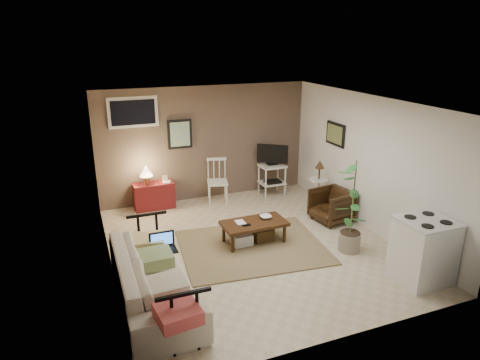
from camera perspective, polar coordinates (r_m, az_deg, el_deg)
name	(u,v)px	position (r m, az deg, el deg)	size (l,w,h in m)	color
floor	(251,246)	(7.27, 1.52, -8.80)	(5.00, 5.00, 0.00)	#C1B293
art_back	(180,134)	(8.84, -8.02, 6.09)	(0.50, 0.03, 0.60)	black
art_right	(335,134)	(8.64, 12.61, 6.00)	(0.03, 0.60, 0.45)	black
window	(133,112)	(8.59, -14.08, 8.74)	(0.96, 0.03, 0.60)	silver
rug	(252,247)	(7.23, 1.63, -8.89)	(2.33, 1.86, 0.02)	olive
coffee_table	(254,231)	(7.28, 1.83, -6.76)	(1.10, 0.58, 0.41)	#3B1D10
sofa	(153,270)	(5.82, -11.55, -11.66)	(2.32, 0.68, 0.91)	beige
sofa_pillows	(161,272)	(5.55, -10.53, -11.99)	(0.45, 2.21, 0.16)	beige
sofa_end_rails	(163,272)	(5.87, -10.20, -12.00)	(0.62, 2.32, 0.78)	black
laptop	(163,245)	(6.14, -10.25, -8.47)	(0.36, 0.26, 0.24)	black
red_console	(153,193)	(8.84, -11.48, -1.75)	(0.81, 0.36, 0.93)	maroon
spindle_chair	(217,182)	(8.99, -3.04, -0.29)	(0.51, 0.51, 0.92)	silver
tv_stand	(272,168)	(9.35, 4.33, 1.54)	(0.58, 0.44, 1.14)	silver
side_table	(319,178)	(8.79, 10.47, 0.24)	(0.37, 0.37, 1.00)	silver
armchair	(332,204)	(8.25, 12.15, -3.16)	(0.66, 0.62, 0.68)	black
potted_plant	(353,203)	(7.02, 14.81, -3.02)	(0.39, 0.39, 1.57)	gray
stove	(423,250)	(6.66, 23.24, -8.60)	(0.73, 0.68, 0.95)	silver
bowl	(266,213)	(7.32, 3.46, -4.40)	(0.19, 0.05, 0.19)	#3B1D10
book_table	(236,218)	(7.11, -0.53, -5.07)	(0.15, 0.02, 0.20)	#3B1D10
book_console	(163,177)	(8.76, -10.23, 0.34)	(0.15, 0.02, 0.20)	#3B1D10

